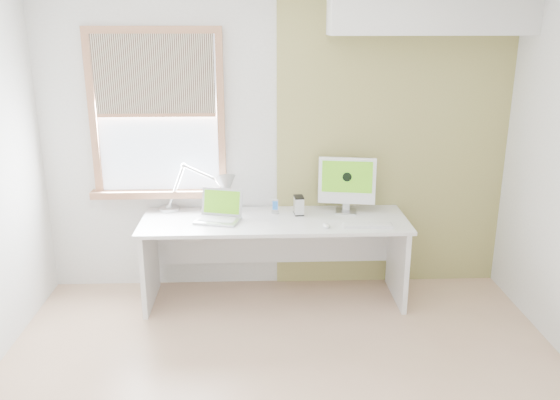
{
  "coord_description": "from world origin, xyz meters",
  "views": [
    {
      "loc": [
        -0.16,
        -3.11,
        2.3
      ],
      "look_at": [
        0.0,
        1.05,
        1.0
      ],
      "focal_mm": 36.95,
      "sensor_mm": 36.0,
      "label": 1
    }
  ],
  "objects_px": {
    "external_drive": "(299,205)",
    "imac": "(347,182)",
    "desk_lamp": "(215,188)",
    "laptop": "(220,212)",
    "desk": "(274,239)"
  },
  "relations": [
    {
      "from": "laptop",
      "to": "desk",
      "type": "bearing_deg",
      "value": 5.74
    },
    {
      "from": "laptop",
      "to": "desk_lamp",
      "type": "bearing_deg",
      "value": 105.97
    },
    {
      "from": "laptop",
      "to": "external_drive",
      "type": "height_order",
      "value": "laptop"
    },
    {
      "from": "desk_lamp",
      "to": "laptop",
      "type": "relative_size",
      "value": 1.79
    },
    {
      "from": "desk",
      "to": "desk_lamp",
      "type": "relative_size",
      "value": 3.02
    },
    {
      "from": "desk_lamp",
      "to": "external_drive",
      "type": "distance_m",
      "value": 0.72
    },
    {
      "from": "desk_lamp",
      "to": "imac",
      "type": "relative_size",
      "value": 1.49
    },
    {
      "from": "imac",
      "to": "laptop",
      "type": "bearing_deg",
      "value": -171.22
    },
    {
      "from": "laptop",
      "to": "imac",
      "type": "distance_m",
      "value": 1.1
    },
    {
      "from": "laptop",
      "to": "external_drive",
      "type": "relative_size",
      "value": 2.58
    },
    {
      "from": "external_drive",
      "to": "imac",
      "type": "xyz_separation_m",
      "value": [
        0.41,
        0.05,
        0.19
      ]
    },
    {
      "from": "imac",
      "to": "external_drive",
      "type": "bearing_deg",
      "value": -172.44
    },
    {
      "from": "external_drive",
      "to": "imac",
      "type": "height_order",
      "value": "imac"
    },
    {
      "from": "desk_lamp",
      "to": "imac",
      "type": "height_order",
      "value": "imac"
    },
    {
      "from": "desk",
      "to": "imac",
      "type": "height_order",
      "value": "imac"
    }
  ]
}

